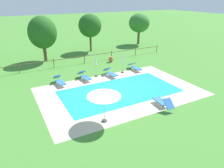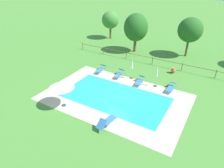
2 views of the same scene
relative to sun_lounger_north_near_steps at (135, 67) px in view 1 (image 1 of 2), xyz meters
name	(u,v)px [view 1 (image 1 of 2)]	position (x,y,z in m)	size (l,w,h in m)	color
ground_plane	(120,91)	(-4.23, -3.99, -0.35)	(160.00, 160.00, 0.00)	#478433
pool_deck_paving	(120,91)	(-4.23, -3.99, -0.35)	(13.40, 8.61, 0.01)	beige
swimming_pool_water	(120,91)	(-4.23, -3.99, -0.35)	(9.97, 5.17, 0.01)	#23A8C1
pool_coping_rim	(120,91)	(-4.23, -3.99, -0.34)	(10.45, 5.65, 0.01)	beige
sun_lounger_north_near_steps	(135,67)	(0.00, 0.00, 0.00)	(0.62, 2.08, 0.70)	#3370BC
sun_lounger_north_mid	(163,102)	(-2.77, -7.77, 0.03)	(0.78, 2.02, 0.87)	#3370BC
sun_lounger_north_far	(111,73)	(-3.24, -0.37, 0.02)	(0.77, 2.06, 0.82)	#3370BC
sun_lounger_north_end	(85,76)	(-5.92, -0.04, 0.02)	(0.79, 2.07, 0.81)	#3370BC
sun_lounger_south_near_corner	(60,81)	(-8.39, -0.07, 0.02)	(0.74, 2.06, 0.81)	#3370BC
patio_umbrella_open_foreground	(104,93)	(-7.47, -7.51, 1.70)	(2.19, 2.19, 2.31)	#383838
patio_umbrella_closed_row_west	(96,62)	(-4.54, 0.27, 1.20)	(0.32, 0.32, 2.34)	#383838
patio_umbrella_closed_row_centre	(123,59)	(-1.62, -0.06, 1.15)	(0.32, 0.32, 2.45)	#383838
terracotta_urn_near_fence	(111,59)	(-0.92, 3.94, 0.00)	(0.55, 0.55, 0.65)	#B7663D
perimeter_fence	(84,57)	(-3.94, 5.08, 0.35)	(22.37, 0.08, 1.05)	brown
tree_west_mid	(42,33)	(-7.90, 8.26, 3.15)	(3.39, 3.39, 5.46)	brown
tree_centre	(139,23)	(7.97, 10.85, 3.08)	(3.36, 3.36, 4.97)	brown
tree_east_mid	(90,26)	(-0.94, 10.23, 3.29)	(3.25, 3.25, 5.28)	brown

